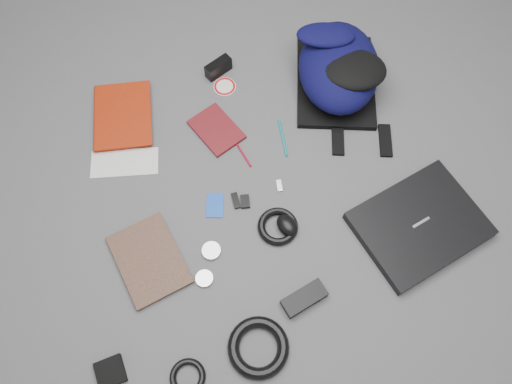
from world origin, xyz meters
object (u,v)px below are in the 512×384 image
object	(u,v)px
laptop	(419,225)
pouch	(110,372)
backpack	(339,67)
mouse	(287,226)
compact_camera	(218,68)
textbook_red	(94,119)
power_brick	(304,298)
comic_book	(121,274)
dvd_case	(216,130)

from	to	relation	value
laptop	pouch	distance (m)	0.97
backpack	mouse	world-z (taller)	backpack
backpack	compact_camera	xyz separation A→B (m)	(-0.37, 0.16, -0.06)
textbook_red	mouse	bearing A→B (deg)	-38.08
power_brick	compact_camera	bearing A→B (deg)	77.65
compact_camera	pouch	bearing A→B (deg)	-144.73
backpack	pouch	world-z (taller)	backpack
comic_book	pouch	distance (m)	0.27
comic_book	power_brick	bearing A→B (deg)	-36.09
dvd_case	pouch	size ratio (longest dim) A/B	2.29
textbook_red	power_brick	xyz separation A→B (m)	(0.47, -0.77, 0.00)
comic_book	pouch	bearing A→B (deg)	-117.84
backpack	laptop	bearing A→B (deg)	-65.83
mouse	compact_camera	bearing A→B (deg)	74.59
mouse	power_brick	distance (m)	0.22
backpack	comic_book	distance (m)	0.96
laptop	comic_book	xyz separation A→B (m)	(-0.89, 0.12, -0.01)
pouch	compact_camera	bearing A→B (deg)	58.32
comic_book	backpack	bearing A→B (deg)	17.38
power_brick	pouch	world-z (taller)	power_brick
laptop	pouch	bearing A→B (deg)	175.14
compact_camera	textbook_red	bearing A→B (deg)	166.06
comic_book	power_brick	distance (m)	0.53
laptop	power_brick	world-z (taller)	laptop
textbook_red	pouch	bearing A→B (deg)	-86.35
backpack	textbook_red	xyz separation A→B (m)	(-0.82, 0.09, -0.07)
comic_book	compact_camera	size ratio (longest dim) A/B	2.55
laptop	mouse	xyz separation A→B (m)	(-0.38, 0.11, 0.00)
backpack	laptop	world-z (taller)	backpack
backpack	laptop	distance (m)	0.58
textbook_red	dvd_case	size ratio (longest dim) A/B	1.51
backpack	textbook_red	bearing A→B (deg)	-166.93
textbook_red	mouse	world-z (taller)	mouse
comic_book	mouse	bearing A→B (deg)	-11.63
textbook_red	comic_book	world-z (taller)	textbook_red
backpack	compact_camera	bearing A→B (deg)	175.89
backpack	dvd_case	size ratio (longest dim) A/B	2.43
comic_book	dvd_case	world-z (taller)	comic_book
compact_camera	power_brick	size ratio (longest dim) A/B	0.75
textbook_red	dvd_case	bearing A→B (deg)	-12.24
comic_book	compact_camera	distance (m)	0.77
laptop	mouse	size ratio (longest dim) A/B	4.67
backpack	dvd_case	xyz separation A→B (m)	(-0.45, -0.07, -0.08)
laptop	mouse	bearing A→B (deg)	150.33
dvd_case	power_brick	distance (m)	0.62
power_brick	textbook_red	bearing A→B (deg)	107.69
comic_book	laptop	bearing A→B (deg)	-18.70
backpack	compact_camera	size ratio (longest dim) A/B	4.32
textbook_red	dvd_case	distance (m)	0.41
laptop	pouch	size ratio (longest dim) A/B	4.87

